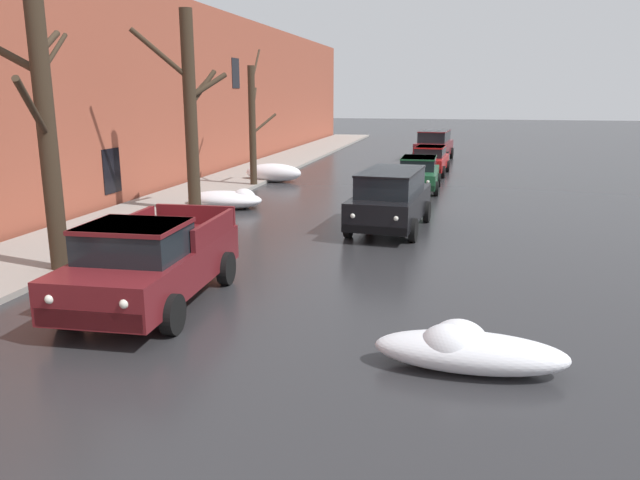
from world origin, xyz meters
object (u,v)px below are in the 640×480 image
Objects in this scene: pickup_truck_maroon_approaching_near_lane at (150,262)px; sedan_green_parked_kerbside_mid at (418,173)px; suv_black_parked_kerbside_close at (391,197)px; bare_tree_second_along_sidewalk at (43,122)px; sedan_red_parked_far_down_block at (430,160)px; bare_tree_far_down_block at (253,125)px; bare_tree_mid_block at (190,110)px; suv_maroon_queued_behind_truck at (434,144)px.

pickup_truck_maroon_approaching_near_lane is 16.40m from sedan_green_parked_kerbside_mid.
suv_black_parked_kerbside_close is 1.13× the size of sedan_green_parked_kerbside_mid.
suv_black_parked_kerbside_close is at bearing 42.79° from bare_tree_second_along_sidewalk.
sedan_green_parked_kerbside_mid is 1.00× the size of sedan_red_parked_far_down_block.
sedan_red_parked_far_down_block is (0.47, 13.52, -0.24)m from suv_black_parked_kerbside_close.
bare_tree_far_down_block is (0.09, 13.72, -0.73)m from bare_tree_second_along_sidewalk.
bare_tree_second_along_sidewalk is 13.74m from bare_tree_far_down_block.
sedan_red_parked_far_down_block is at bearing 87.99° from sedan_green_parked_kerbside_mid.
suv_black_parked_kerbside_close reaches higher than sedan_red_parked_far_down_block.
bare_tree_mid_block is at bearing -135.90° from sedan_green_parked_kerbside_mid.
bare_tree_far_down_block is 1.42× the size of sedan_green_parked_kerbside_mid.
sedan_green_parked_kerbside_mid is at bearing -90.39° from suv_maroon_queued_behind_truck.
bare_tree_far_down_block is 1.42× the size of sedan_red_parked_far_down_block.
bare_tree_mid_block is 9.84m from pickup_truck_maroon_approaching_near_lane.
pickup_truck_maroon_approaching_near_lane is (3.09, -15.23, -1.85)m from bare_tree_far_down_block.
suv_black_parked_kerbside_close is (3.78, 7.94, 0.11)m from pickup_truck_maroon_approaching_near_lane.
bare_tree_mid_block reaches higher than sedan_red_parked_far_down_block.
suv_maroon_queued_behind_truck reaches higher than pickup_truck_maroon_approaching_near_lane.
bare_tree_far_down_block reaches higher than sedan_green_parked_kerbside_mid.
sedan_green_parked_kerbside_mid is at bearing 44.10° from bare_tree_mid_block.
sedan_green_parked_kerbside_mid is (4.06, 15.89, -0.13)m from pickup_truck_maroon_approaching_near_lane.
sedan_green_parked_kerbside_mid is (7.16, 6.94, -2.78)m from bare_tree_mid_block.
bare_tree_far_down_block is 9.83m from sedan_red_parked_far_down_block.
bare_tree_far_down_block is at bearing 89.87° from bare_tree_mid_block.
bare_tree_far_down_block reaches higher than suv_black_parked_kerbside_close.
bare_tree_mid_block is 7.40m from suv_black_parked_kerbside_close.
bare_tree_mid_block reaches higher than suv_maroon_queued_behind_truck.
suv_maroon_queued_behind_truck is at bearing 61.25° from bare_tree_far_down_block.
bare_tree_mid_block is 14.77m from sedan_red_parked_far_down_block.
sedan_red_parked_far_down_block is at bearing 69.58° from bare_tree_second_along_sidewalk.
pickup_truck_maroon_approaching_near_lane is at bearing -25.39° from bare_tree_second_along_sidewalk.
bare_tree_far_down_block is at bearing -174.70° from sedan_green_parked_kerbside_mid.
sedan_red_parked_far_down_block is at bearing 59.53° from bare_tree_mid_block.
suv_black_parked_kerbside_close is at bearing -8.39° from bare_tree_mid_block.
bare_tree_far_down_block reaches higher than sedan_red_parked_far_down_block.
sedan_green_parked_kerbside_mid is (7.23, 14.39, -2.71)m from bare_tree_second_along_sidewalk.
bare_tree_second_along_sidewalk is 7.45m from bare_tree_mid_block.
suv_black_parked_kerbside_close is at bearing 64.55° from pickup_truck_maroon_approaching_near_lane.
bare_tree_far_down_block is at bearing -139.69° from sedan_red_parked_far_down_block.
bare_tree_far_down_block is at bearing 133.28° from suv_black_parked_kerbside_close.
pickup_truck_maroon_approaching_near_lane is at bearing -104.32° from sedan_green_parked_kerbside_mid.
bare_tree_second_along_sidewalk reaches higher than suv_black_parked_kerbside_close.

